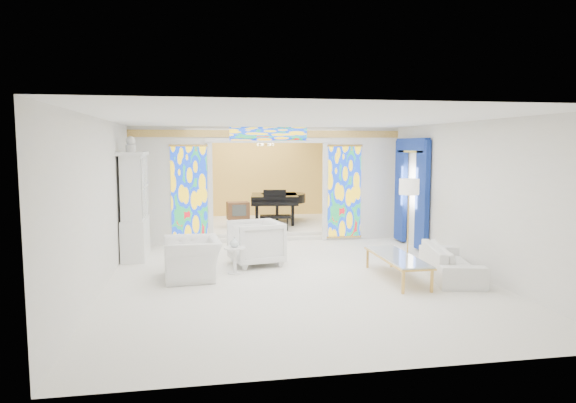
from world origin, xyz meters
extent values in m
plane|color=white|center=(0.00, 0.00, 0.00)|extent=(12.00, 12.00, 0.00)
cube|color=white|center=(0.00, 0.00, 3.00)|extent=(7.00, 12.00, 0.02)
cube|color=silver|center=(0.00, 6.00, 1.50)|extent=(7.00, 0.02, 3.00)
cube|color=silver|center=(0.00, -6.00, 1.50)|extent=(7.00, 0.02, 3.00)
cube|color=silver|center=(-3.50, 0.00, 1.50)|extent=(0.02, 12.00, 3.00)
cube|color=silver|center=(3.50, 0.00, 1.50)|extent=(0.02, 12.00, 3.00)
cube|color=silver|center=(-2.50, 2.00, 1.50)|extent=(2.00, 0.18, 3.00)
cube|color=silver|center=(2.50, 2.00, 1.50)|extent=(2.00, 0.18, 3.00)
cube|color=silver|center=(0.00, 2.00, 2.80)|extent=(3.00, 0.18, 0.40)
cube|color=white|center=(-1.50, 1.90, 1.30)|extent=(0.12, 0.06, 2.60)
cube|color=white|center=(1.50, 1.90, 1.30)|extent=(0.12, 0.06, 2.60)
cube|color=white|center=(0.00, 1.90, 2.65)|extent=(3.24, 0.06, 0.12)
cube|color=#EBB758|center=(0.00, 1.90, 2.82)|extent=(7.00, 0.05, 0.18)
cube|color=gold|center=(-2.03, 1.89, 1.30)|extent=(0.90, 0.04, 2.40)
cube|color=gold|center=(2.03, 1.89, 1.30)|extent=(0.90, 0.04, 2.40)
cube|color=gold|center=(0.00, 1.89, 2.82)|extent=(2.00, 0.04, 0.34)
cube|color=white|center=(0.00, 4.10, 0.09)|extent=(6.80, 3.80, 0.18)
cube|color=#E2B34E|center=(0.00, 5.88, 1.50)|extent=(6.70, 0.10, 2.90)
cylinder|color=gold|center=(0.20, 4.00, 2.55)|extent=(0.48, 0.48, 0.30)
cube|color=navy|center=(3.40, 0.05, 1.35)|extent=(0.12, 0.55, 2.60)
cube|color=navy|center=(3.40, 1.35, 1.35)|extent=(0.12, 0.55, 2.60)
cube|color=navy|center=(3.40, 0.70, 2.55)|extent=(0.14, 1.70, 0.30)
cube|color=#EACC52|center=(3.40, 0.70, 2.38)|extent=(0.12, 1.50, 0.06)
cube|color=white|center=(-3.22, 0.60, 0.45)|extent=(0.50, 1.40, 0.90)
cube|color=white|center=(-3.22, 0.60, 1.60)|extent=(0.44, 1.30, 1.40)
cube|color=silver|center=(-2.99, 0.60, 1.60)|extent=(0.01, 1.20, 1.30)
cube|color=white|center=(-3.22, 0.60, 2.34)|extent=(0.56, 1.46, 0.08)
cylinder|color=silver|center=(-3.22, 0.25, 2.46)|extent=(0.22, 0.22, 0.16)
sphere|color=silver|center=(-3.22, 0.25, 2.62)|extent=(0.20, 0.20, 0.20)
imported|color=white|center=(-1.94, -1.50, 0.38)|extent=(1.11, 1.25, 0.76)
imported|color=silver|center=(-0.63, -0.58, 0.47)|extent=(1.22, 1.20, 0.94)
imported|color=white|center=(2.95, -2.27, 0.30)|extent=(1.27, 2.21, 0.61)
cylinder|color=white|center=(-1.12, -1.27, 0.51)|extent=(0.54, 0.54, 0.03)
cylinder|color=white|center=(-1.12, -1.27, 0.26)|extent=(0.09, 0.09, 0.50)
cylinder|color=white|center=(-1.12, -1.27, 0.01)|extent=(0.36, 0.36, 0.03)
imported|color=silver|center=(-1.12, -1.27, 0.63)|extent=(0.24, 0.24, 0.20)
cube|color=silver|center=(1.86, -2.24, 0.43)|extent=(0.61, 2.01, 0.04)
cube|color=gold|center=(1.86, -2.24, 0.41)|extent=(0.64, 2.04, 0.03)
cube|color=gold|center=(1.60, -3.19, 0.21)|extent=(0.04, 0.04, 0.41)
cube|color=gold|center=(2.12, -3.20, 0.21)|extent=(0.04, 0.04, 0.41)
cube|color=gold|center=(1.61, -1.29, 0.21)|extent=(0.04, 0.04, 0.41)
cube|color=gold|center=(2.13, -1.29, 0.21)|extent=(0.04, 0.04, 0.41)
cylinder|color=gold|center=(2.80, -0.56, 0.02)|extent=(0.34, 0.34, 0.03)
cylinder|color=gold|center=(2.80, -0.56, 0.82)|extent=(0.04, 0.04, 1.63)
cylinder|color=silver|center=(2.80, -0.56, 1.61)|extent=(0.48, 0.48, 0.35)
cube|color=black|center=(0.47, 4.09, 0.90)|extent=(1.56, 1.64, 0.27)
cylinder|color=black|center=(0.80, 4.38, 0.90)|extent=(1.54, 1.54, 0.27)
cube|color=black|center=(0.36, 3.24, 0.87)|extent=(1.31, 0.45, 0.10)
cube|color=beige|center=(0.35, 3.16, 0.89)|extent=(1.19, 0.25, 0.03)
cube|color=black|center=(0.41, 3.57, 1.11)|extent=(0.66, 0.12, 0.24)
cube|color=black|center=(0.29, 2.67, 0.56)|extent=(0.89, 0.44, 0.08)
cylinder|color=black|center=(-0.13, 3.50, 0.48)|extent=(0.11, 0.11, 0.59)
cylinder|color=black|center=(0.91, 3.36, 0.48)|extent=(0.11, 0.11, 0.59)
cylinder|color=black|center=(0.64, 4.64, 0.48)|extent=(0.11, 0.11, 0.59)
cube|color=brown|center=(-0.68, 3.47, 0.65)|extent=(0.66, 0.47, 0.50)
cube|color=#353A38|center=(-0.66, 3.26, 0.68)|extent=(0.40, 0.05, 0.32)
cone|color=brown|center=(-0.91, 3.30, 0.29)|extent=(0.04, 0.04, 0.22)
cone|color=brown|center=(-0.43, 3.34, 0.29)|extent=(0.04, 0.04, 0.22)
cone|color=brown|center=(-0.94, 3.60, 0.29)|extent=(0.04, 0.04, 0.22)
cone|color=brown|center=(-0.46, 3.64, 0.29)|extent=(0.04, 0.04, 0.22)
camera|label=1|loc=(-1.82, -11.24, 2.52)|focal=32.00mm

